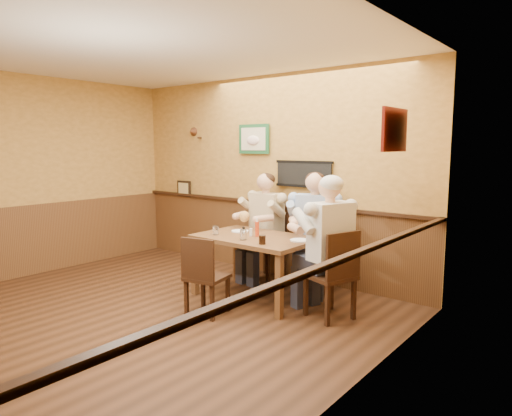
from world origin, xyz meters
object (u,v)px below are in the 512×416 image
at_px(diner_tan_shirt, 267,232).
at_px(dining_table, 255,244).
at_px(chair_right_end, 330,274).
at_px(diner_blue_polo, 314,238).
at_px(chair_back_right, 314,253).
at_px(hot_sauce_bottle, 257,228).
at_px(pepper_shaker, 244,230).
at_px(chair_back_left, 267,246).
at_px(water_glass_left, 216,230).
at_px(diner_white_elder, 330,255).
at_px(salt_shaker, 251,232).
at_px(water_glass_mid, 243,235).
at_px(cola_tumbler, 262,240).
at_px(chair_near_side, 207,275).

bearing_deg(diner_tan_shirt, dining_table, -59.18).
xyz_separation_m(dining_table, chair_right_end, (1.03, -0.02, -0.18)).
distance_m(dining_table, chair_right_end, 1.05).
bearing_deg(diner_tan_shirt, diner_blue_polo, 1.72).
relative_size(chair_back_right, hot_sauce_bottle, 4.77).
relative_size(diner_blue_polo, hot_sauce_bottle, 6.81).
xyz_separation_m(chair_back_right, pepper_shaker, (-0.61, -0.66, 0.32)).
xyz_separation_m(chair_back_left, diner_tan_shirt, (0.00, 0.00, 0.20)).
relative_size(diner_blue_polo, water_glass_left, 12.80).
relative_size(chair_right_end, diner_white_elder, 0.70).
bearing_deg(salt_shaker, chair_right_end, 0.38).
height_order(chair_right_end, diner_blue_polo, diner_blue_polo).
distance_m(dining_table, chair_back_left, 0.83).
bearing_deg(chair_back_right, diner_blue_polo, 0.00).
xyz_separation_m(chair_back_left, chair_right_end, (1.41, -0.73, 0.02)).
bearing_deg(diner_tan_shirt, salt_shaker, -62.86).
bearing_deg(pepper_shaker, water_glass_left, -129.56).
xyz_separation_m(diner_tan_shirt, pepper_shaker, (0.16, -0.67, 0.14)).
bearing_deg(water_glass_mid, water_glass_left, 176.71).
distance_m(hot_sauce_bottle, pepper_shaker, 0.24).
xyz_separation_m(diner_white_elder, salt_shaker, (-1.08, -0.01, 0.12)).
relative_size(chair_back_right, diner_white_elder, 0.69).
distance_m(chair_back_left, diner_blue_polo, 0.80).
bearing_deg(diner_tan_shirt, pepper_shaker, -73.77).
bearing_deg(diner_white_elder, chair_back_left, -97.93).
height_order(diner_blue_polo, water_glass_left, diner_blue_polo).
relative_size(dining_table, cola_tumbler, 14.19).
height_order(chair_back_left, water_glass_mid, chair_back_left).
bearing_deg(dining_table, hot_sauce_bottle, 32.90).
xyz_separation_m(cola_tumbler, pepper_shaker, (-0.56, 0.34, -0.01)).
xyz_separation_m(diner_tan_shirt, salt_shaker, (0.33, -0.74, 0.14)).
bearing_deg(diner_blue_polo, salt_shaker, -145.89).
distance_m(diner_tan_shirt, diner_blue_polo, 0.77).
bearing_deg(chair_right_end, salt_shaker, -70.14).
bearing_deg(chair_back_right, diner_tan_shirt, 154.10).
distance_m(diner_white_elder, water_glass_mid, 1.04).
bearing_deg(water_glass_left, cola_tumbler, -5.27).
distance_m(chair_near_side, diner_white_elder, 1.34).
distance_m(chair_near_side, hot_sauce_bottle, 0.88).
relative_size(diner_tan_shirt, hot_sauce_bottle, 6.63).
xyz_separation_m(dining_table, water_glass_left, (-0.44, -0.23, 0.14)).
distance_m(water_glass_mid, hot_sauce_bottle, 0.27).
bearing_deg(cola_tumbler, salt_shaker, 144.77).
xyz_separation_m(chair_right_end, diner_tan_shirt, (-1.41, 0.73, 0.18)).
bearing_deg(water_glass_left, diner_tan_shirt, 86.31).
bearing_deg(salt_shaker, diner_blue_polo, 58.88).
bearing_deg(chair_near_side, dining_table, -106.26).
distance_m(salt_shaker, pepper_shaker, 0.19).
relative_size(chair_near_side, salt_shaker, 9.15).
height_order(chair_back_left, diner_tan_shirt, diner_tan_shirt).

